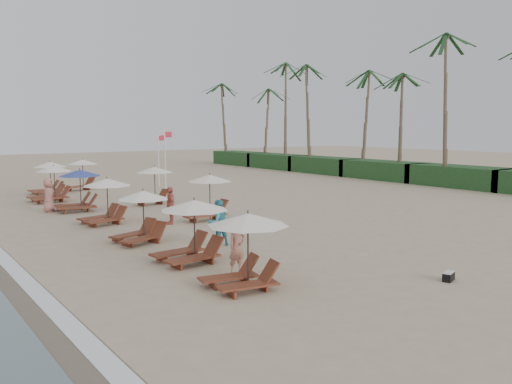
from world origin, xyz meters
TOP-DOWN VIEW (x-y plane):
  - ground at (0.00, 0.00)m, footprint 160.00×160.00m
  - shrub_hedge at (22.00, 14.50)m, footprint 3.20×53.00m
  - palm_row at (21.91, 15.40)m, footprint 7.00×52.00m
  - lounger_station_0 at (-6.29, -4.41)m, footprint 2.52×2.38m
  - lounger_station_1 at (-6.12, -0.91)m, footprint 2.63×2.36m
  - lounger_station_2 at (-6.23, 3.02)m, footprint 2.42×2.24m
  - lounger_station_3 at (-5.94, 7.83)m, footprint 2.55×2.30m
  - lounger_station_4 at (-5.81, 12.48)m, footprint 2.72×2.31m
  - lounger_station_5 at (-5.99, 17.09)m, footprint 2.67×2.15m
  - lounger_station_6 at (-5.16, 20.94)m, footprint 2.59×2.29m
  - inland_station_0 at (-1.38, 5.82)m, footprint 2.82×2.24m
  - inland_station_1 at (-1.27, 12.37)m, footprint 2.69×2.24m
  - inland_station_2 at (-2.52, 22.13)m, footprint 2.90×2.26m
  - beachgoer_near at (-5.63, -3.12)m, footprint 0.68×0.49m
  - beachgoer_mid_a at (-4.02, 0.60)m, footprint 0.91×0.73m
  - beachgoer_far_a at (-3.42, 5.84)m, footprint 0.64×1.11m
  - beachgoer_far_b at (-7.12, 13.02)m, footprint 0.98×1.08m
  - duffel_bag at (-0.93, -7.47)m, footprint 0.55×0.39m
  - flag_pole_near at (1.82, 16.90)m, footprint 0.59×0.08m
  - flag_pole_far at (3.09, 20.58)m, footprint 0.60×0.08m

SIDE VIEW (x-z plane):
  - ground at x=0.00m, z-range 0.00..0.00m
  - duffel_bag at x=-0.93m, z-range 0.00..0.28m
  - shrub_hedge at x=22.00m, z-range 0.00..1.60m
  - beachgoer_near at x=-5.63m, z-range 0.00..1.74m
  - beachgoer_far_a at x=-3.42m, z-range 0.00..1.78m
  - beachgoer_mid_a at x=-4.02m, z-range 0.00..1.79m
  - beachgoer_far_b at x=-7.12m, z-range 0.00..1.85m
  - lounger_station_5 at x=-5.99m, z-range -0.11..2.11m
  - lounger_station_2 at x=-6.23m, z-range 0.02..2.08m
  - lounger_station_4 at x=-5.81m, z-range -0.03..2.23m
  - lounger_station_1 at x=-6.12m, z-range 0.05..2.16m
  - lounger_station_6 at x=-5.16m, z-range 0.01..2.23m
  - lounger_station_3 at x=-5.94m, z-range 0.07..2.22m
  - lounger_station_0 at x=-6.29m, z-range 0.15..2.29m
  - inland_station_2 at x=-2.52m, z-range 0.16..2.39m
  - inland_station_0 at x=-1.38m, z-range 0.18..2.40m
  - inland_station_1 at x=-1.27m, z-range 0.28..2.50m
  - flag_pole_far at x=3.09m, z-range 0.24..4.40m
  - flag_pole_near at x=1.82m, z-range 0.24..4.73m
  - palm_row at x=21.91m, z-range 3.76..16.06m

